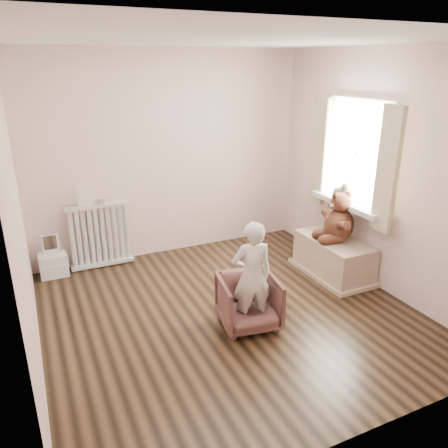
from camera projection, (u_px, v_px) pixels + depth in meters
name	position (u px, v px, depth m)	size (l,w,h in m)	color
floor	(229.00, 313.00, 4.49)	(3.60, 3.60, 0.01)	black
ceiling	(230.00, 39.00, 3.59)	(3.60, 3.60, 0.01)	white
back_wall	(169.00, 156.00, 5.58)	(3.60, 0.02, 2.60)	white
front_wall	(365.00, 269.00, 2.51)	(3.60, 0.02, 2.60)	white
left_wall	(18.00, 218.00, 3.33)	(0.02, 3.60, 2.60)	white
right_wall	(378.00, 172.00, 4.76)	(0.02, 3.60, 2.60)	white
window	(358.00, 154.00, 4.94)	(0.03, 0.90, 1.10)	white
window_sill	(347.00, 204.00, 5.11)	(0.22, 1.10, 0.06)	silver
curtain_left	(387.00, 170.00, 4.43)	(0.06, 0.26, 1.30)	beige
curtain_right	(319.00, 151.00, 5.41)	(0.06, 0.26, 1.30)	beige
radiator	(100.00, 237.00, 5.40)	(0.77, 0.15, 0.81)	silver
paper_doll	(85.00, 195.00, 5.16)	(0.17, 0.02, 0.28)	beige
tin_a	(101.00, 202.00, 5.27)	(0.09, 0.09, 0.05)	#A59E8C
toy_vanity	(52.00, 255.00, 5.19)	(0.32, 0.23, 0.51)	silver
armchair	(249.00, 302.00, 4.20)	(0.54, 0.56, 0.51)	brown
child	(252.00, 276.00, 4.05)	(0.39, 0.26, 1.07)	beige
toy_bench	(333.00, 259.00, 5.26)	(0.51, 0.96, 0.45)	#C1AC8E
teddy_bear	(339.00, 223.00, 5.08)	(0.47, 0.37, 0.58)	#3B1D12
plush_cat	(341.00, 190.00, 5.16)	(0.15, 0.25, 0.21)	slate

